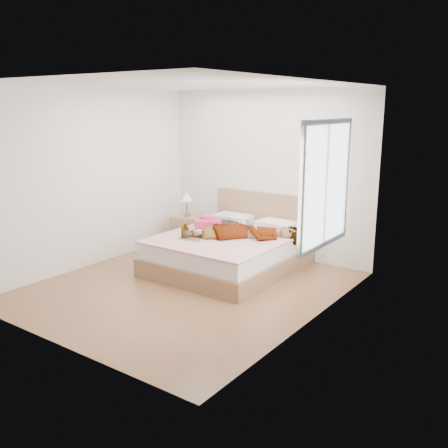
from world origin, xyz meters
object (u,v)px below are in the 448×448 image
at_px(woman, 241,228).
at_px(nightstand, 187,229).
at_px(bed, 231,250).
at_px(magazine, 192,238).
at_px(coffee_mug, 199,233).
at_px(phone, 229,214).
at_px(plush_toy, 188,234).
at_px(towel, 208,222).

relative_size(woman, nightstand, 1.82).
relative_size(woman, bed, 0.82).
relative_size(magazine, coffee_mug, 3.74).
height_order(magazine, nightstand, nightstand).
xyz_separation_m(woman, coffee_mug, (-0.51, -0.33, -0.07)).
bearing_deg(phone, coffee_mug, -124.18).
bearing_deg(plush_toy, phone, 86.62).
bearing_deg(towel, magazine, -71.49).
bearing_deg(coffee_mug, woman, 33.42).
distance_m(woman, plush_toy, 0.78).
bearing_deg(magazine, nightstand, 132.49).
height_order(woman, coffee_mug, woman).
bearing_deg(towel, plush_toy, -76.40).
height_order(bed, magazine, bed).
relative_size(towel, coffee_mug, 4.48).
distance_m(towel, magazine, 0.71).
height_order(towel, magazine, towel).
xyz_separation_m(plush_toy, nightstand, (-0.88, 1.04, -0.26)).
bearing_deg(nightstand, bed, -21.12).
bearing_deg(magazine, woman, 46.43).
distance_m(bed, coffee_mug, 0.55).
relative_size(magazine, plush_toy, 1.83).
bearing_deg(towel, nightstand, 153.44).
bearing_deg(magazine, bed, 60.42).
relative_size(bed, towel, 4.03).
bearing_deg(woman, nightstand, -143.00).
distance_m(woman, magazine, 0.73).
bearing_deg(nightstand, plush_toy, -49.76).
relative_size(towel, nightstand, 0.55).
distance_m(woman, towel, 0.74).
distance_m(magazine, nightstand, 1.41).
distance_m(towel, coffee_mug, 0.53).
xyz_separation_m(magazine, nightstand, (-0.94, 1.03, -0.21)).
bearing_deg(nightstand, coffee_mug, -42.00).
bearing_deg(woman, coffee_mug, -90.26).
height_order(towel, nightstand, nightstand).
bearing_deg(nightstand, towel, -26.56).
xyz_separation_m(phone, magazine, (0.00, -0.92, -0.19)).
bearing_deg(woman, phone, -162.34).
xyz_separation_m(woman, towel, (-0.72, 0.15, -0.03)).
relative_size(bed, magazine, 4.83).
distance_m(phone, coffee_mug, 0.75).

